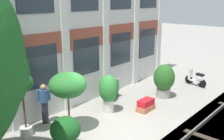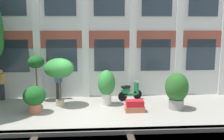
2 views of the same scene
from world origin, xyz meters
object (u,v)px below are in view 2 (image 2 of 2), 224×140
at_px(potted_plant_stone_basin, 177,89).
at_px(potted_plant_low_pan, 36,67).
at_px(resident_by_doorway, 1,84).
at_px(potted_plant_square_trough, 135,106).
at_px(potted_plant_ribbed_drum, 107,85).
at_px(scooter_second_parked, 129,92).
at_px(resident_watching_tracks, 58,83).
at_px(potted_plant_glazed_jar, 34,97).
at_px(potted_plant_terracotta_small, 59,69).

bearing_deg(potted_plant_stone_basin, potted_plant_low_pan, 164.71).
bearing_deg(potted_plant_low_pan, resident_by_doorway, 170.83).
height_order(potted_plant_square_trough, potted_plant_stone_basin, potted_plant_stone_basin).
relative_size(potted_plant_ribbed_drum, scooter_second_parked, 1.31).
xyz_separation_m(potted_plant_low_pan, resident_watching_tracks, (1.04, 0.28, -0.88)).
distance_m(potted_plant_square_trough, potted_plant_glazed_jar, 4.43).
height_order(potted_plant_terracotta_small, potted_plant_square_trough, potted_plant_terracotta_small).
xyz_separation_m(potted_plant_square_trough, resident_watching_tracks, (-3.66, 2.36, 0.63)).
relative_size(potted_plant_stone_basin, potted_plant_glazed_jar, 1.42).
relative_size(potted_plant_ribbed_drum, resident_by_doorway, 1.06).
height_order(potted_plant_low_pan, resident_watching_tracks, potted_plant_low_pan).
relative_size(potted_plant_ribbed_drum, potted_plant_low_pan, 0.73).
distance_m(potted_plant_low_pan, potted_plant_glazed_jar, 2.23).
relative_size(potted_plant_square_trough, potted_plant_ribbed_drum, 0.52).
bearing_deg(scooter_second_parked, resident_by_doorway, 152.43).
xyz_separation_m(potted_plant_terracotta_small, resident_by_doorway, (-3.12, 1.25, -0.93)).
distance_m(potted_plant_ribbed_drum, resident_by_doorway, 5.50).
height_order(potted_plant_low_pan, potted_plant_glazed_jar, potted_plant_low_pan).
bearing_deg(resident_by_doorway, scooter_second_parked, 18.83).
xyz_separation_m(potted_plant_stone_basin, resident_by_doorway, (-8.52, 2.12, -0.07)).
xyz_separation_m(potted_plant_terracotta_small, resident_watching_tracks, (-0.22, 1.24, -0.91)).
relative_size(potted_plant_terracotta_small, resident_by_doorway, 1.44).
bearing_deg(potted_plant_terracotta_small, potted_plant_stone_basin, -9.12).
bearing_deg(resident_watching_tracks, potted_plant_square_trough, 89.62).
distance_m(potted_plant_square_trough, potted_plant_ribbed_drum, 1.82).
height_order(potted_plant_stone_basin, potted_plant_ribbed_drum, potted_plant_ribbed_drum).
xyz_separation_m(potted_plant_stone_basin, potted_plant_glazed_jar, (-6.37, -0.12, -0.23)).
bearing_deg(potted_plant_low_pan, potted_plant_terracotta_small, -37.08).
bearing_deg(scooter_second_parked, resident_watching_tracks, 149.41).
bearing_deg(potted_plant_glazed_jar, potted_plant_stone_basin, 1.04).
bearing_deg(resident_by_doorway, potted_plant_square_trough, 3.03).
height_order(potted_plant_stone_basin, potted_plant_glazed_jar, potted_plant_stone_basin).
distance_m(potted_plant_stone_basin, potted_plant_ribbed_drum, 3.29).
bearing_deg(resident_by_doorway, potted_plant_ribbed_drum, 10.07).
distance_m(resident_by_doorway, resident_watching_tracks, 2.90).
bearing_deg(resident_watching_tracks, potted_plant_terracotta_small, 42.64).
distance_m(potted_plant_square_trough, resident_by_doorway, 7.00).
bearing_deg(potted_plant_square_trough, resident_by_doorway, 160.06).
distance_m(potted_plant_terracotta_small, potted_plant_square_trough, 3.93).
xyz_separation_m(scooter_second_parked, resident_by_doorway, (-6.56, 0.47, 0.42)).
bearing_deg(potted_plant_stone_basin, potted_plant_glazed_jar, -178.96).
relative_size(potted_plant_glazed_jar, resident_watching_tracks, 0.74).
relative_size(potted_plant_stone_basin, potted_plant_low_pan, 0.73).
height_order(potted_plant_stone_basin, resident_by_doorway, potted_plant_stone_basin).
relative_size(potted_plant_ribbed_drum, potted_plant_glazed_jar, 1.42).
bearing_deg(potted_plant_stone_basin, resident_watching_tracks, 159.46).
bearing_deg(resident_watching_tracks, resident_by_doorway, -57.81).
height_order(potted_plant_low_pan, resident_by_doorway, potted_plant_low_pan).
bearing_deg(potted_plant_terracotta_small, resident_by_doorway, 158.10).
bearing_deg(potted_plant_square_trough, potted_plant_stone_basin, 7.46).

